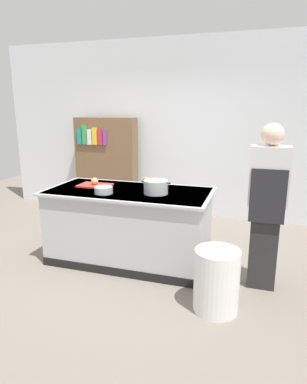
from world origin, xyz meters
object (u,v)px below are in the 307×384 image
(trash_bin, at_px, (216,281))
(juice_cup, at_px, (146,182))
(person_chef, at_px, (267,204))
(bookshelf, at_px, (107,166))
(onion, at_px, (95,181))
(stock_pot, at_px, (156,187))
(mixing_bowl, at_px, (104,190))

(trash_bin, bearing_deg, juice_cup, 134.53)
(person_chef, bearing_deg, bookshelf, 55.58)
(onion, xyz_separation_m, juice_cup, (0.61, 0.22, -0.01))
(stock_pot, height_order, juice_cup, stock_pot)
(bookshelf, bearing_deg, person_chef, -36.01)
(onion, relative_size, trash_bin, 0.15)
(bookshelf, bearing_deg, juice_cup, -49.98)
(onion, relative_size, juice_cup, 0.88)
(onion, distance_m, juice_cup, 0.65)
(mixing_bowl, height_order, juice_cup, juice_cup)
(juice_cup, height_order, trash_bin, juice_cup)
(stock_pot, xyz_separation_m, juice_cup, (-0.24, 0.35, -0.03))
(trash_bin, bearing_deg, mixing_bowl, 158.92)
(mixing_bowl, bearing_deg, bookshelf, 114.41)
(onion, bearing_deg, trash_bin, -27.01)
(mixing_bowl, relative_size, bookshelf, 0.12)
(trash_bin, bearing_deg, stock_pot, 138.68)
(onion, relative_size, bookshelf, 0.05)
(person_chef, height_order, bookshelf, person_chef)
(stock_pot, relative_size, trash_bin, 0.57)
(trash_bin, height_order, bookshelf, bookshelf)
(stock_pot, height_order, trash_bin, stock_pot)
(person_chef, bearing_deg, mixing_bowl, 93.53)
(stock_pot, relative_size, juice_cup, 3.45)
(juice_cup, distance_m, trash_bin, 1.63)
(onion, height_order, trash_bin, onion)
(juice_cup, distance_m, person_chef, 1.52)
(person_chef, bearing_deg, stock_pot, 86.07)
(person_chef, relative_size, bookshelf, 1.01)
(trash_bin, xyz_separation_m, bookshelf, (-2.31, 2.56, 0.55))
(onion, xyz_separation_m, bookshelf, (-0.65, 1.72, -0.11))
(mixing_bowl, height_order, trash_bin, mixing_bowl)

